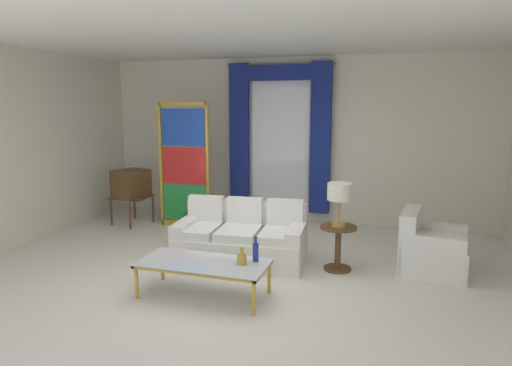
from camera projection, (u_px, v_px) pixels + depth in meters
ground_plane at (238, 275)px, 5.83m from camera, size 16.00×16.00×0.00m
wall_rear at (293, 140)px, 8.44m from camera, size 8.00×0.12×3.00m
wall_left at (33, 146)px, 7.22m from camera, size 0.12×7.00×3.00m
ceiling_slab at (257, 39)px, 6.06m from camera, size 8.00×7.60×0.04m
curtained_window at (279, 127)px, 8.31m from camera, size 2.00×0.17×2.70m
couch_white_long at (242, 239)px, 6.35m from camera, size 1.82×1.06×0.86m
coffee_table at (203, 264)px, 5.14m from camera, size 1.46×0.67×0.41m
bottle_blue_decanter at (242, 258)px, 5.04m from camera, size 0.11×0.11×0.20m
bottle_crystal_tall at (256, 251)px, 5.13m from camera, size 0.07×0.07×0.30m
vintage_tv at (131, 185)px, 8.20m from camera, size 0.64×0.70×1.35m
armchair_white at (429, 250)px, 5.92m from camera, size 0.91×0.91×0.80m
stained_glass_divider at (184, 168)px, 7.96m from camera, size 0.95×0.05×2.20m
peacock_figurine at (190, 222)px, 7.57m from camera, size 0.44×0.60×0.50m
round_side_table at (338, 244)px, 5.96m from camera, size 0.48×0.48×0.59m
table_lamp_brass at (340, 194)px, 5.85m from camera, size 0.32×0.32×0.57m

